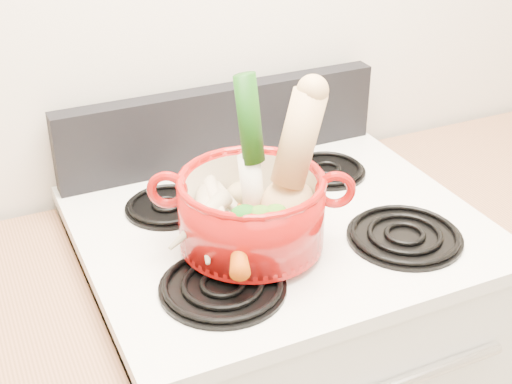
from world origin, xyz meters
name	(u,v)px	position (x,y,z in m)	size (l,w,h in m)	color
wall_back	(210,6)	(0.00, 1.75, 1.30)	(3.50, 0.02, 2.60)	silver
cooktop	(279,227)	(0.00, 1.40, 0.93)	(0.78, 0.67, 0.03)	white
control_backsplash	(222,125)	(0.00, 1.70, 1.04)	(0.76, 0.05, 0.18)	black
burner_front_left	(223,285)	(-0.19, 1.24, 0.96)	(0.22, 0.22, 0.02)	black
burner_front_right	(405,235)	(0.19, 1.24, 0.96)	(0.22, 0.22, 0.02)	black
burner_back_left	(167,205)	(-0.19, 1.54, 0.96)	(0.17, 0.17, 0.02)	black
burner_back_right	(327,169)	(0.19, 1.54, 0.96)	(0.17, 0.17, 0.02)	black
dutch_oven	(251,211)	(-0.09, 1.33, 1.03)	(0.27, 0.27, 0.13)	#930C09
pot_handle_left	(167,190)	(-0.23, 1.40, 1.08)	(0.07, 0.07, 0.02)	#930C09
pot_handle_right	(335,190)	(0.04, 1.27, 1.08)	(0.07, 0.07, 0.02)	#930C09
squash	(289,163)	(-0.03, 1.31, 1.13)	(0.11, 0.11, 0.27)	tan
leek	(252,150)	(-0.08, 1.36, 1.14)	(0.05, 0.05, 0.30)	silver
ginger	(244,192)	(-0.06, 1.43, 1.02)	(0.08, 0.06, 0.04)	tan
parsnip_0	(206,217)	(-0.17, 1.37, 1.02)	(0.04, 0.04, 0.21)	beige
parsnip_1	(206,224)	(-0.18, 1.34, 1.02)	(0.04, 0.04, 0.20)	beige
parsnip_2	(229,200)	(-0.11, 1.40, 1.03)	(0.04, 0.04, 0.17)	beige
parsnip_3	(198,220)	(-0.19, 1.34, 1.03)	(0.04, 0.04, 0.17)	beige
parsnip_4	(214,196)	(-0.14, 1.40, 1.04)	(0.04, 0.04, 0.22)	beige
carrot_0	(254,231)	(-0.10, 1.30, 1.01)	(0.03, 0.03, 0.16)	#BB3D09
carrot_1	(238,245)	(-0.15, 1.26, 1.02)	(0.04, 0.04, 0.17)	#D6660A
carrot_2	(265,226)	(-0.08, 1.29, 1.02)	(0.03, 0.03, 0.15)	#C45209
carrot_3	(248,226)	(-0.12, 1.29, 1.03)	(0.03, 0.03, 0.13)	#CA410A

